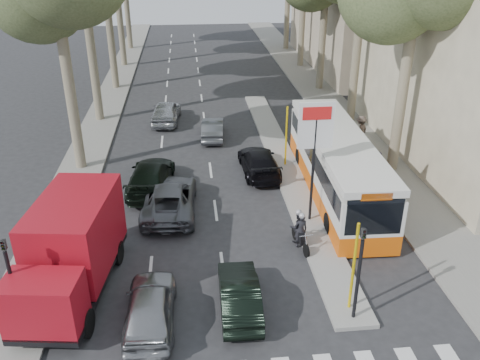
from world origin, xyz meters
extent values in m
plane|color=#28282B|center=(0.00, 0.00, 0.00)|extent=(120.00, 120.00, 0.00)
cube|color=gray|center=(8.60, 25.00, 0.06)|extent=(3.20, 70.00, 0.12)
cube|color=gray|center=(-8.00, 28.00, 0.06)|extent=(2.40, 64.00, 0.12)
cube|color=gray|center=(3.25, 11.00, 0.08)|extent=(1.50, 26.00, 0.16)
cylinder|color=yellow|center=(3.25, -1.00, 1.75)|extent=(0.10, 0.10, 3.50)
cylinder|color=yellow|center=(3.25, 5.00, 1.75)|extent=(0.10, 0.10, 3.50)
cylinder|color=yellow|center=(3.25, 11.00, 1.75)|extent=(0.10, 0.10, 3.50)
cylinder|color=black|center=(3.25, 5.00, 2.60)|extent=(0.12, 0.12, 5.20)
cube|color=white|center=(3.25, 5.00, 4.60)|extent=(1.50, 0.10, 2.00)
cube|color=red|center=(3.25, 4.94, 5.15)|extent=(1.20, 0.02, 0.55)
cylinder|color=black|center=(3.25, -1.50, 1.60)|extent=(0.12, 0.12, 3.20)
imported|color=black|center=(3.25, -1.50, 3.10)|extent=(0.16, 0.41, 1.00)
cylinder|color=black|center=(-7.60, -1.00, 1.60)|extent=(0.12, 0.12, 3.20)
imported|color=black|center=(-7.60, -1.00, 3.10)|extent=(0.16, 0.41, 1.00)
cylinder|color=#6B604C|center=(-8.00, 12.00, 4.20)|extent=(0.56, 0.56, 8.40)
cylinder|color=#6B604C|center=(-8.10, 20.00, 4.48)|extent=(0.56, 0.56, 8.96)
cylinder|color=#6B604C|center=(-7.90, 28.00, 4.06)|extent=(0.56, 0.56, 8.12)
cylinder|color=#6B604C|center=(-8.00, 36.00, 4.76)|extent=(0.56, 0.56, 9.52)
cylinder|color=#6B604C|center=(-8.10, 44.00, 4.34)|extent=(0.56, 0.56, 8.68)
cylinder|color=#6B604C|center=(9.00, 10.00, 4.20)|extent=(0.56, 0.56, 8.40)
cylinder|color=#6B604C|center=(9.10, 18.00, 4.62)|extent=(0.56, 0.56, 9.24)
cylinder|color=#6B604C|center=(8.90, 26.00, 3.92)|extent=(0.56, 0.56, 7.84)
cylinder|color=#6B604C|center=(9.00, 34.00, 4.48)|extent=(0.56, 0.56, 8.96)
cylinder|color=#6B604C|center=(9.10, 42.00, 4.20)|extent=(0.56, 0.56, 8.40)
imported|color=#929499|center=(-3.50, -0.92, 0.69)|extent=(1.71, 4.08, 1.38)
imported|color=black|center=(-0.50, -0.49, 0.62)|extent=(1.39, 3.81, 1.25)
imported|color=#53555C|center=(-3.00, 6.63, 0.71)|extent=(2.62, 5.25, 1.43)
imported|color=black|center=(1.69, 10.36, 0.66)|extent=(2.03, 4.63, 1.32)
imported|color=#A8ACB1|center=(-3.50, 19.12, 0.75)|extent=(2.15, 4.52, 1.49)
imported|color=#4D5055|center=(-0.50, 15.83, 0.62)|extent=(1.60, 3.87, 1.25)
imported|color=black|center=(-4.00, 9.00, 0.72)|extent=(2.50, 5.16, 1.45)
cube|color=black|center=(-6.30, 0.96, 0.58)|extent=(3.15, 6.57, 0.26)
cylinder|color=black|center=(-7.63, -0.98, 0.47)|extent=(0.44, 0.98, 0.95)
cylinder|color=black|center=(-5.54, -1.26, 0.47)|extent=(0.44, 0.98, 0.95)
cylinder|color=black|center=(-7.09, 2.98, 0.47)|extent=(0.44, 0.98, 0.95)
cylinder|color=black|center=(-5.00, 2.70, 0.47)|extent=(0.44, 0.98, 0.95)
cube|color=maroon|center=(-6.63, -1.43, 1.53)|extent=(2.49, 1.77, 1.79)
cube|color=black|center=(-6.72, -2.11, 1.74)|extent=(2.10, 0.37, 0.95)
cube|color=maroon|center=(-6.19, 1.80, 2.05)|extent=(3.00, 4.71, 2.63)
cube|color=#E15A0C|center=(5.14, 7.70, 0.56)|extent=(2.90, 11.74, 0.91)
cube|color=silver|center=(5.14, 7.70, 1.78)|extent=(2.90, 11.74, 1.52)
cube|color=black|center=(5.14, 7.70, 2.08)|extent=(2.90, 11.27, 0.86)
cube|color=silver|center=(5.14, 7.70, 2.89)|extent=(2.90, 11.74, 0.30)
cube|color=black|center=(4.96, 1.90, 1.93)|extent=(2.23, 0.13, 1.52)
cube|color=#E15A0C|center=(4.96, 1.90, 2.82)|extent=(1.22, 0.10, 0.32)
cylinder|color=black|center=(3.87, 4.01, 0.46)|extent=(0.31, 0.98, 0.97)
cylinder|color=black|center=(6.17, 3.93, 0.46)|extent=(0.31, 0.98, 0.97)
cylinder|color=black|center=(4.10, 11.23, 0.46)|extent=(0.31, 0.98, 0.97)
cylinder|color=black|center=(6.39, 11.16, 0.46)|extent=(0.31, 0.98, 0.97)
cylinder|color=black|center=(2.49, 2.33, 0.29)|extent=(0.17, 0.59, 0.58)
cylinder|color=black|center=(2.31, 3.67, 0.29)|extent=(0.17, 0.59, 0.58)
cylinder|color=silver|center=(2.48, 2.39, 0.63)|extent=(0.10, 0.37, 0.72)
cube|color=black|center=(2.39, 3.04, 0.41)|extent=(0.29, 0.70, 0.27)
cube|color=black|center=(2.42, 2.87, 0.65)|extent=(0.32, 0.44, 0.20)
cube|color=black|center=(2.36, 3.31, 0.60)|extent=(0.33, 0.62, 0.11)
cylinder|color=silver|center=(2.48, 2.45, 0.92)|extent=(0.56, 0.11, 0.04)
imported|color=black|center=(2.39, 3.04, 0.80)|extent=(0.60, 0.44, 1.52)
imported|color=black|center=(2.34, 3.40, 0.76)|extent=(0.74, 0.48, 1.42)
sphere|color=#B2B2B7|center=(2.40, 3.00, 1.52)|extent=(0.25, 0.25, 0.25)
sphere|color=#B2B2B7|center=(2.35, 3.38, 1.46)|extent=(0.25, 0.25, 0.25)
imported|color=#3E334C|center=(7.63, 8.62, 0.91)|extent=(0.66, 1.00, 1.58)
imported|color=brown|center=(8.30, 13.53, 1.02)|extent=(1.24, 1.12, 1.81)
camera|label=1|loc=(-1.93, -14.32, 11.79)|focal=38.00mm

